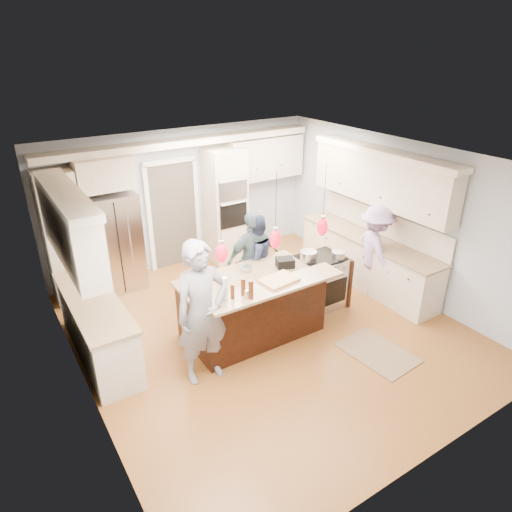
{
  "coord_description": "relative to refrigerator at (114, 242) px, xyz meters",
  "views": [
    {
      "loc": [
        -3.42,
        -5.0,
        4.16
      ],
      "look_at": [
        0.0,
        0.35,
        1.15
      ],
      "focal_mm": 32.0,
      "sensor_mm": 36.0,
      "label": 1
    }
  ],
  "objects": [
    {
      "name": "back_upper_cabinets",
      "position": [
        0.8,
        0.12,
        0.77
      ],
      "size": [
        5.3,
        0.61,
        2.54
      ],
      "color": "beige",
      "rests_on": "ground"
    },
    {
      "name": "beer_bottle_c",
      "position": [
        0.8,
        -3.16,
        0.34
      ],
      "size": [
        0.06,
        0.06,
        0.25
      ],
      "primitive_type": "cylinder",
      "rotation": [
        0.0,
        0.0,
        -0.02
      ],
      "color": "#431E0C",
      "rests_on": "kitchen_island"
    },
    {
      "name": "beer_bottle_b",
      "position": [
        0.83,
        -3.29,
        0.35
      ],
      "size": [
        0.09,
        0.09,
        0.27
      ],
      "primitive_type": "cylinder",
      "rotation": [
        0.0,
        0.0,
        -0.38
      ],
      "color": "#431E0C",
      "rests_on": "kitchen_island"
    },
    {
      "name": "person_range_side",
      "position": [
        3.8,
        -2.65,
        -0.08
      ],
      "size": [
        0.89,
        1.19,
        1.65
      ],
      "primitive_type": "imported",
      "rotation": [
        0.0,
        0.0,
        1.29
      ],
      "color": "#A78AB9",
      "rests_on": "ground"
    },
    {
      "name": "drink_can",
      "position": [
        0.79,
        -3.26,
        0.28
      ],
      "size": [
        0.08,
        0.08,
        0.12
      ],
      "primitive_type": "cylinder",
      "rotation": [
        0.0,
        0.0,
        0.28
      ],
      "color": "#B7B7BC",
      "rests_on": "kitchen_island"
    },
    {
      "name": "beer_bottle_a",
      "position": [
        0.63,
        -3.16,
        0.32
      ],
      "size": [
        0.07,
        0.07,
        0.21
      ],
      "primitive_type": "cylinder",
      "rotation": [
        0.0,
        0.0,
        -0.4
      ],
      "color": "#431E0C",
      "rests_on": "kitchen_island"
    },
    {
      "name": "right_counter_run",
      "position": [
        3.99,
        -2.34,
        0.16
      ],
      "size": [
        0.64,
        3.1,
        2.51
      ],
      "color": "beige",
      "rests_on": "ground"
    },
    {
      "name": "ground_plane",
      "position": [
        1.55,
        -2.64,
        -0.9
      ],
      "size": [
        6.0,
        6.0,
        0.0
      ],
      "primitive_type": "plane",
      "color": "#A1632C",
      "rests_on": "ground"
    },
    {
      "name": "oven_column",
      "position": [
        2.3,
        0.03,
        0.25
      ],
      "size": [
        0.72,
        0.69,
        2.3
      ],
      "color": "beige",
      "rests_on": "ground"
    },
    {
      "name": "room_shell",
      "position": [
        1.55,
        -2.64,
        0.92
      ],
      "size": [
        5.54,
        6.04,
        2.72
      ],
      "color": "#B2BCC6",
      "rests_on": "ground"
    },
    {
      "name": "pot_small",
      "position": [
        2.92,
        -2.66,
        0.08
      ],
      "size": [
        0.23,
        0.23,
        0.11
      ],
      "primitive_type": "cylinder",
      "color": "#B7B7BC",
      "rests_on": "island_range"
    },
    {
      "name": "floor_rug",
      "position": [
        2.57,
        -4.02,
        -0.89
      ],
      "size": [
        0.82,
        1.13,
        0.01
      ],
      "primitive_type": "cube",
      "rotation": [
        0.0,
        0.0,
        0.09
      ],
      "color": "#7E6245",
      "rests_on": "ground"
    },
    {
      "name": "water_bottle",
      "position": [
        0.55,
        -3.12,
        0.38
      ],
      "size": [
        0.09,
        0.09,
        0.31
      ],
      "primitive_type": "cylinder",
      "rotation": [
        0.0,
        0.0,
        -0.28
      ],
      "color": "silver",
      "rests_on": "kitchen_island"
    },
    {
      "name": "kitchen_island",
      "position": [
        1.3,
        -2.57,
        -0.42
      ],
      "size": [
        2.1,
        1.46,
        1.12
      ],
      "color": "black",
      "rests_on": "ground"
    },
    {
      "name": "pendant_lights",
      "position": [
        1.3,
        -3.15,
        0.9
      ],
      "size": [
        1.75,
        0.15,
        1.03
      ],
      "color": "black",
      "rests_on": "ground"
    },
    {
      "name": "person_bar_end",
      "position": [
        0.22,
        -3.09,
        0.1
      ],
      "size": [
        0.73,
        0.48,
        2.0
      ],
      "primitive_type": "imported",
      "rotation": [
        0.0,
        0.0,
        -0.0
      ],
      "color": "slate",
      "rests_on": "ground"
    },
    {
      "name": "island_range",
      "position": [
        2.71,
        -2.49,
        -0.44
      ],
      "size": [
        0.82,
        0.71,
        0.92
      ],
      "color": "#B7B7BC",
      "rests_on": "ground"
    },
    {
      "name": "cutting_board",
      "position": [
        1.41,
        -3.11,
        0.24
      ],
      "size": [
        0.54,
        0.41,
        0.04
      ],
      "primitive_type": "cube",
      "rotation": [
        0.0,
        0.0,
        0.12
      ],
      "color": "tan",
      "rests_on": "kitchen_island"
    },
    {
      "name": "pot_large",
      "position": [
        2.44,
        -2.47,
        0.1
      ],
      "size": [
        0.27,
        0.27,
        0.16
      ],
      "primitive_type": "cylinder",
      "color": "#B7B7BC",
      "rests_on": "island_range"
    },
    {
      "name": "left_cabinets",
      "position": [
        -0.89,
        -1.84,
        0.16
      ],
      "size": [
        0.64,
        2.3,
        2.51
      ],
      "color": "beige",
      "rests_on": "ground"
    },
    {
      "name": "person_far_left",
      "position": [
        1.83,
        -1.79,
        -0.1
      ],
      "size": [
        0.91,
        0.78,
        1.6
      ],
      "primitive_type": "imported",
      "rotation": [
        0.0,
        0.0,
        3.4
      ],
      "color": "#272F4D",
      "rests_on": "ground"
    },
    {
      "name": "refrigerator",
      "position": [
        0.0,
        0.0,
        0.0
      ],
      "size": [
        0.9,
        0.7,
        1.8
      ],
      "primitive_type": "cube",
      "color": "#B7B7BC",
      "rests_on": "ground"
    },
    {
      "name": "person_far_right",
      "position": [
        1.82,
        -1.79,
        -0.07
      ],
      "size": [
        1.0,
        0.48,
        1.65
      ],
      "primitive_type": "imported",
      "rotation": [
        0.0,
        0.0,
        3.06
      ],
      "color": "#4E676D",
      "rests_on": "ground"
    }
  ]
}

